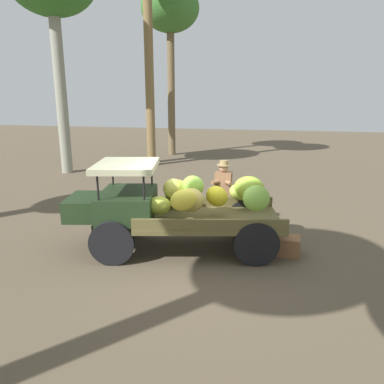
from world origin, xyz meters
The scene contains 5 objects.
ground_plane centered at (0.00, 0.00, 0.00)m, with size 60.00×60.00×0.00m, color brown.
truck centered at (0.57, -0.13, 0.95)m, with size 4.64×2.51×1.88m.
farmer centered at (-0.37, -1.63, 0.98)m, with size 0.53×0.46×1.72m.
wooden_crate centered at (-1.91, -0.40, 0.19)m, with size 0.53×0.45×0.38m, color brown.
forest_tree_4 centered at (4.16, -12.98, 7.42)m, with size 3.02×3.02×8.82m.
Camera 1 is at (-1.58, 7.04, 3.21)m, focal length 34.62 mm.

